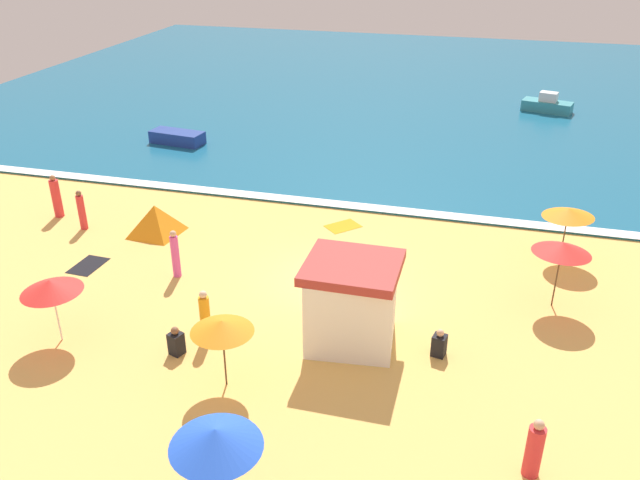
{
  "coord_description": "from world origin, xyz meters",
  "views": [
    {
      "loc": [
        4.99,
        -19.07,
        11.51
      ],
      "look_at": [
        -0.45,
        1.4,
        0.8
      ],
      "focal_mm": 36.74,
      "sensor_mm": 36.0,
      "label": 1
    }
  ],
  "objects_px": {
    "beachgoer_1": "(176,342)",
    "beach_umbrella_4": "(216,438)",
    "beach_umbrella_3": "(222,326)",
    "beachgoer_3": "(534,450)",
    "beach_umbrella_2": "(568,213)",
    "lifeguard_cabana": "(352,302)",
    "beachgoer_5": "(56,197)",
    "beach_umbrella_1": "(562,248)",
    "beach_umbrella_0": "(51,286)",
    "beach_tent": "(156,220)",
    "small_boat_0": "(177,137)",
    "beachgoer_9": "(175,254)",
    "beachgoer_0": "(82,211)",
    "beachgoer_7": "(439,344)",
    "small_boat_1": "(547,105)",
    "beachgoer_4": "(205,317)"
  },
  "relations": [
    {
      "from": "beachgoer_1",
      "to": "lifeguard_cabana",
      "type": "bearing_deg",
      "value": 22.16
    },
    {
      "from": "beach_umbrella_4",
      "to": "beachgoer_0",
      "type": "bearing_deg",
      "value": 133.25
    },
    {
      "from": "beach_umbrella_0",
      "to": "beach_tent",
      "type": "distance_m",
      "value": 7.4
    },
    {
      "from": "lifeguard_cabana",
      "to": "small_boat_1",
      "type": "bearing_deg",
      "value": 76.17
    },
    {
      "from": "beachgoer_5",
      "to": "small_boat_0",
      "type": "distance_m",
      "value": 9.86
    },
    {
      "from": "beach_umbrella_0",
      "to": "beach_umbrella_3",
      "type": "relative_size",
      "value": 1.01
    },
    {
      "from": "beachgoer_0",
      "to": "beach_umbrella_2",
      "type": "bearing_deg",
      "value": 6.9
    },
    {
      "from": "beach_umbrella_3",
      "to": "beachgoer_4",
      "type": "height_order",
      "value": "beach_umbrella_3"
    },
    {
      "from": "beachgoer_4",
      "to": "small_boat_0",
      "type": "relative_size",
      "value": 0.55
    },
    {
      "from": "beach_umbrella_4",
      "to": "beachgoer_3",
      "type": "relative_size",
      "value": 1.74
    },
    {
      "from": "beach_umbrella_1",
      "to": "beachgoer_0",
      "type": "height_order",
      "value": "beach_umbrella_1"
    },
    {
      "from": "beach_umbrella_0",
      "to": "beach_umbrella_1",
      "type": "height_order",
      "value": "beach_umbrella_1"
    },
    {
      "from": "lifeguard_cabana",
      "to": "beach_umbrella_2",
      "type": "bearing_deg",
      "value": 47.6
    },
    {
      "from": "beachgoer_5",
      "to": "beachgoer_1",
      "type": "bearing_deg",
      "value": -39.59
    },
    {
      "from": "beach_tent",
      "to": "beachgoer_5",
      "type": "distance_m",
      "value": 4.78
    },
    {
      "from": "beach_umbrella_0",
      "to": "beachgoer_3",
      "type": "bearing_deg",
      "value": -7.75
    },
    {
      "from": "beach_umbrella_3",
      "to": "beachgoer_3",
      "type": "bearing_deg",
      "value": -8.41
    },
    {
      "from": "lifeguard_cabana",
      "to": "beachgoer_4",
      "type": "height_order",
      "value": "lifeguard_cabana"
    },
    {
      "from": "beach_umbrella_0",
      "to": "beachgoer_5",
      "type": "xyz_separation_m",
      "value": [
        -5.38,
        7.73,
        -1.01
      ]
    },
    {
      "from": "beachgoer_5",
      "to": "beach_umbrella_3",
      "type": "bearing_deg",
      "value": -37.51
    },
    {
      "from": "beach_umbrella_4",
      "to": "beach_umbrella_3",
      "type": "bearing_deg",
      "value": 110.64
    },
    {
      "from": "beachgoer_3",
      "to": "beach_umbrella_4",
      "type": "bearing_deg",
      "value": -158.56
    },
    {
      "from": "beach_umbrella_3",
      "to": "beachgoer_1",
      "type": "relative_size",
      "value": 2.3
    },
    {
      "from": "beachgoer_1",
      "to": "small_boat_0",
      "type": "xyz_separation_m",
      "value": [
        -8.36,
        17.29,
        0.04
      ]
    },
    {
      "from": "beach_umbrella_0",
      "to": "beachgoer_9",
      "type": "height_order",
      "value": "beach_umbrella_0"
    },
    {
      "from": "beachgoer_7",
      "to": "beach_umbrella_2",
      "type": "bearing_deg",
      "value": 61.85
    },
    {
      "from": "beach_umbrella_4",
      "to": "beachgoer_9",
      "type": "distance_m",
      "value": 10.3
    },
    {
      "from": "beach_umbrella_4",
      "to": "beachgoer_1",
      "type": "distance_m",
      "value": 5.88
    },
    {
      "from": "beachgoer_4",
      "to": "beach_umbrella_1",
      "type": "bearing_deg",
      "value": 24.6
    },
    {
      "from": "lifeguard_cabana",
      "to": "beachgoer_0",
      "type": "distance_m",
      "value": 12.97
    },
    {
      "from": "beachgoer_1",
      "to": "beachgoer_7",
      "type": "distance_m",
      "value": 7.57
    },
    {
      "from": "beach_umbrella_3",
      "to": "small_boat_1",
      "type": "distance_m",
      "value": 31.47
    },
    {
      "from": "beach_umbrella_2",
      "to": "beach_umbrella_1",
      "type": "bearing_deg",
      "value": -97.56
    },
    {
      "from": "beach_umbrella_3",
      "to": "small_boat_0",
      "type": "bearing_deg",
      "value": 119.41
    },
    {
      "from": "beach_umbrella_3",
      "to": "small_boat_1",
      "type": "relative_size",
      "value": 0.65
    },
    {
      "from": "beach_umbrella_2",
      "to": "beachgoer_4",
      "type": "distance_m",
      "value": 13.28
    },
    {
      "from": "beachgoer_0",
      "to": "beachgoer_5",
      "type": "relative_size",
      "value": 0.9
    },
    {
      "from": "beach_umbrella_1",
      "to": "beach_tent",
      "type": "height_order",
      "value": "beach_umbrella_1"
    },
    {
      "from": "lifeguard_cabana",
      "to": "beach_tent",
      "type": "relative_size",
      "value": 1.09
    },
    {
      "from": "beach_umbrella_3",
      "to": "beachgoer_3",
      "type": "distance_m",
      "value": 8.06
    },
    {
      "from": "beachgoer_1",
      "to": "beach_umbrella_4",
      "type": "bearing_deg",
      "value": -54.54
    },
    {
      "from": "beachgoer_9",
      "to": "beachgoer_0",
      "type": "bearing_deg",
      "value": 154.6
    },
    {
      "from": "lifeguard_cabana",
      "to": "beachgoer_5",
      "type": "xyz_separation_m",
      "value": [
        -13.75,
        5.54,
        -0.49
      ]
    },
    {
      "from": "beach_umbrella_4",
      "to": "beachgoer_9",
      "type": "relative_size",
      "value": 1.56
    },
    {
      "from": "beachgoer_3",
      "to": "beachgoer_7",
      "type": "bearing_deg",
      "value": 121.89
    },
    {
      "from": "beach_tent",
      "to": "beachgoer_7",
      "type": "xyz_separation_m",
      "value": [
        11.6,
        -5.13,
        -0.24
      ]
    },
    {
      "from": "beach_umbrella_4",
      "to": "beach_umbrella_2",
      "type": "bearing_deg",
      "value": 60.12
    },
    {
      "from": "beachgoer_4",
      "to": "beach_umbrella_0",
      "type": "bearing_deg",
      "value": -164.73
    },
    {
      "from": "beach_umbrella_2",
      "to": "beach_umbrella_4",
      "type": "relative_size",
      "value": 0.89
    },
    {
      "from": "beach_umbrella_3",
      "to": "beach_tent",
      "type": "bearing_deg",
      "value": 127.93
    }
  ]
}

